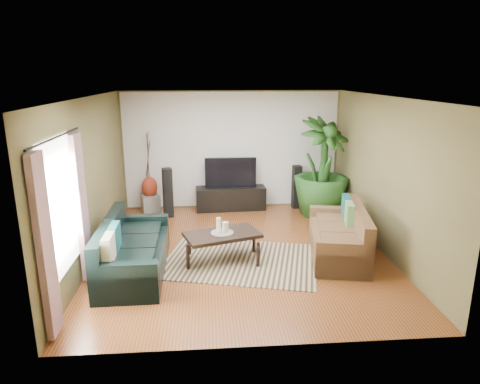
{
  "coord_description": "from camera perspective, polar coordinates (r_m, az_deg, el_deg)",
  "views": [
    {
      "loc": [
        -0.57,
        -7.03,
        3.06
      ],
      "look_at": [
        0.0,
        0.2,
        1.05
      ],
      "focal_mm": 32.0,
      "sensor_mm": 36.0,
      "label": 1
    }
  ],
  "objects": [
    {
      "name": "tv_stand",
      "position": [
        9.94,
        -1.25,
        -0.83
      ],
      "size": [
        1.62,
        0.56,
        0.53
      ],
      "primitive_type": "cube",
      "rotation": [
        0.0,
        0.0,
        0.05
      ],
      "color": "black",
      "rests_on": "floor"
    },
    {
      "name": "wall_front",
      "position": [
        4.64,
        2.9,
        -6.14
      ],
      "size": [
        5.0,
        0.0,
        5.0
      ],
      "primitive_type": "plane",
      "rotation": [
        -1.57,
        0.0,
        0.0
      ],
      "color": "brown",
      "rests_on": "ground"
    },
    {
      "name": "coffee_table",
      "position": [
        7.25,
        -2.36,
        -7.33
      ],
      "size": [
        1.36,
        1.01,
        0.5
      ],
      "primitive_type": "cube",
      "rotation": [
        0.0,
        0.0,
        0.32
      ],
      "color": "black",
      "rests_on": "floor"
    },
    {
      "name": "side_table",
      "position": [
        7.97,
        -16.45,
        -5.87
      ],
      "size": [
        0.57,
        0.57,
        0.49
      ],
      "primitive_type": "cube",
      "rotation": [
        0.0,
        0.0,
        0.29
      ],
      "color": "brown",
      "rests_on": "floor"
    },
    {
      "name": "speaker_right",
      "position": [
        10.08,
        7.54,
        0.69
      ],
      "size": [
        0.21,
        0.23,
        1.01
      ],
      "primitive_type": "cube",
      "rotation": [
        0.0,
        0.0,
        0.13
      ],
      "color": "black",
      "rests_on": "floor"
    },
    {
      "name": "candle_tray",
      "position": [
        7.15,
        -2.38,
        -5.43
      ],
      "size": [
        0.38,
        0.38,
        0.02
      ],
      "primitive_type": "cylinder",
      "color": "gray",
      "rests_on": "coffee_table"
    },
    {
      "name": "backwall_panel",
      "position": [
        9.93,
        -1.17,
        5.58
      ],
      "size": [
        4.9,
        0.0,
        4.9
      ],
      "primitive_type": "plane",
      "rotation": [
        1.57,
        0.0,
        0.0
      ],
      "color": "white",
      "rests_on": "ground"
    },
    {
      "name": "potted_plant",
      "position": [
        9.51,
        10.91,
        3.22
      ],
      "size": [
        1.68,
        1.68,
        2.17
      ],
      "primitive_type": "imported",
      "rotation": [
        0.0,
        0.0,
        0.59
      ],
      "color": "#1D4818",
      "rests_on": "floor"
    },
    {
      "name": "window_pane",
      "position": [
        5.99,
        -22.91,
        -1.86
      ],
      "size": [
        0.0,
        1.8,
        1.8
      ],
      "primitive_type": "plane",
      "rotation": [
        1.57,
        0.0,
        1.57
      ],
      "color": "white",
      "rests_on": "ground"
    },
    {
      "name": "speaker_left",
      "position": [
        9.49,
        -9.6,
        -0.09
      ],
      "size": [
        0.25,
        0.26,
        1.09
      ],
      "primitive_type": "cube",
      "rotation": [
        0.0,
        0.0,
        0.26
      ],
      "color": "black",
      "rests_on": "floor"
    },
    {
      "name": "sofa_left",
      "position": [
        7.02,
        -13.92,
        -7.02
      ],
      "size": [
        0.97,
        2.2,
        0.85
      ],
      "primitive_type": "cube",
      "rotation": [
        0.0,
        0.0,
        1.59
      ],
      "color": "black",
      "rests_on": "floor"
    },
    {
      "name": "plant_pot",
      "position": [
        9.74,
        10.63,
        -2.12
      ],
      "size": [
        0.4,
        0.4,
        0.31
      ],
      "primitive_type": "cylinder",
      "color": "black",
      "rests_on": "floor"
    },
    {
      "name": "ceiling",
      "position": [
        7.06,
        0.13,
        12.57
      ],
      "size": [
        5.5,
        5.5,
        0.0
      ],
      "primitive_type": "plane",
      "rotation": [
        3.14,
        0.0,
        0.0
      ],
      "color": "white",
      "rests_on": "ground"
    },
    {
      "name": "wall_back",
      "position": [
        9.94,
        -1.17,
        5.59
      ],
      "size": [
        5.0,
        0.0,
        5.0
      ],
      "primitive_type": "plane",
      "rotation": [
        1.57,
        0.0,
        0.0
      ],
      "color": "brown",
      "rests_on": "ground"
    },
    {
      "name": "candle_short",
      "position": [
        7.18,
        -1.85,
        -4.61
      ],
      "size": [
        0.08,
        0.08,
        0.15
      ],
      "primitive_type": "cylinder",
      "color": "beige",
      "rests_on": "candle_tray"
    },
    {
      "name": "pedestal",
      "position": [
        10.04,
        -11.83,
        -1.44
      ],
      "size": [
        0.49,
        0.49,
        0.39
      ],
      "primitive_type": "cube",
      "rotation": [
        0.0,
        0.0,
        0.31
      ],
      "color": "gray",
      "rests_on": "floor"
    },
    {
      "name": "floor",
      "position": [
        7.69,
        0.12,
        -7.96
      ],
      "size": [
        5.5,
        5.5,
        0.0
      ],
      "primitive_type": "plane",
      "color": "brown",
      "rests_on": "ground"
    },
    {
      "name": "wall_right",
      "position": [
        7.86,
        18.62,
        2.11
      ],
      "size": [
        0.0,
        5.5,
        5.5
      ],
      "primitive_type": "plane",
      "rotation": [
        1.57,
        0.0,
        -1.57
      ],
      "color": "brown",
      "rests_on": "ground"
    },
    {
      "name": "curtain_near",
      "position": [
        5.38,
        -24.54,
        -6.77
      ],
      "size": [
        0.08,
        0.35,
        2.2
      ],
      "primitive_type": "cube",
      "color": "gray",
      "rests_on": "ground"
    },
    {
      "name": "area_rug",
      "position": [
        7.33,
        0.09,
        -9.14
      ],
      "size": [
        2.9,
        2.36,
        0.01
      ],
      "primitive_type": "cube",
      "rotation": [
        0.0,
        0.0,
        -0.24
      ],
      "color": "tan",
      "rests_on": "floor"
    },
    {
      "name": "wall_left",
      "position": [
        7.49,
        -19.32,
        1.4
      ],
      "size": [
        0.0,
        5.5,
        5.5
      ],
      "primitive_type": "plane",
      "rotation": [
        1.57,
        0.0,
        1.57
      ],
      "color": "brown",
      "rests_on": "ground"
    },
    {
      "name": "curtain_far",
      "position": [
        6.73,
        -20.36,
        -2.0
      ],
      "size": [
        0.08,
        0.35,
        2.2
      ],
      "primitive_type": "cube",
      "color": "gray",
      "rests_on": "ground"
    },
    {
      "name": "candle_tall",
      "position": [
        7.14,
        -2.88,
        -4.38
      ],
      "size": [
        0.08,
        0.08,
        0.24
      ],
      "primitive_type": "cylinder",
      "color": "#EEE2C9",
      "rests_on": "candle_tray"
    },
    {
      "name": "television",
      "position": [
        9.79,
        -1.27,
        2.61
      ],
      "size": [
        1.17,
        0.06,
        0.69
      ],
      "primitive_type": "cube",
      "color": "black",
      "rests_on": "tv_stand"
    },
    {
      "name": "vase",
      "position": [
        9.94,
        -11.94,
        0.6
      ],
      "size": [
        0.35,
        0.35,
        0.5
      ],
      "primitive_type": "ellipsoid",
      "color": "maroon",
      "rests_on": "pedestal"
    },
    {
      "name": "sofa_right",
      "position": [
        7.6,
        12.93,
        -5.22
      ],
      "size": [
        1.22,
        2.07,
        0.85
      ],
      "primitive_type": "cube",
      "rotation": [
        0.0,
        0.0,
        -1.76
      ],
      "color": "brown",
      "rests_on": "floor"
    },
    {
      "name": "curtain_rod",
      "position": [
        5.79,
        -23.37,
        6.69
      ],
      "size": [
        0.03,
        1.9,
        0.03
      ],
      "primitive_type": "cylinder",
      "rotation": [
        1.57,
        0.0,
        0.0
      ],
      "color": "black",
      "rests_on": "ground"
    },
    {
      "name": "candle_mid",
      "position": [
        7.08,
        -2.05,
        -4.77
      ],
      "size": [
        0.08,
        0.08,
        0.19
      ],
      "primitive_type": "cylinder",
      "color": "beige",
      "rests_on": "candle_tray"
    }
  ]
}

